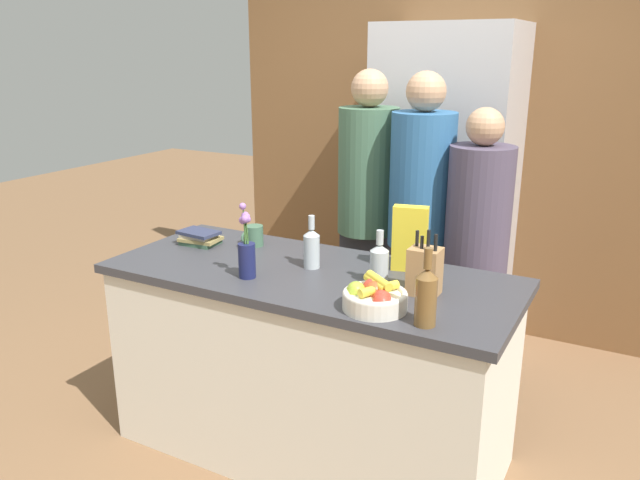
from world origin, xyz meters
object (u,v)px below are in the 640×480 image
Objects in this scene: person_in_blue at (420,218)px; bottle_vinegar at (426,295)px; fruit_bowl at (375,297)px; person_in_red_tee at (476,246)px; bottle_wine at (379,263)px; person_at_sink at (367,207)px; refrigerator at (444,190)px; knife_block at (425,271)px; coffee_mug at (254,236)px; cereal_box at (410,239)px; book_stack at (200,237)px; flower_vase at (247,252)px; bottle_oil at (312,247)px.

bottle_vinegar is at bearing -70.78° from person_in_blue.
person_in_red_tee reaches higher than fruit_bowl.
person_at_sink is at bearing 117.17° from bottle_wine.
refrigerator is 1.55m from knife_block.
fruit_bowl is 0.96m from coffee_mug.
person_in_blue is 1.10× the size of person_in_red_tee.
refrigerator reaches higher than knife_block.
book_stack is (-1.06, -0.14, -0.11)m from cereal_box.
flower_vase is 1.08m from person_in_blue.
fruit_bowl is 1.17× the size of book_stack.
flower_vase is 0.45m from coffee_mug.
bottle_vinegar is at bearing -11.17° from fruit_bowl.
coffee_mug is at bearing 155.38° from bottle_vinegar.
cereal_box is at bearing 95.13° from fruit_bowl.
bottle_oil is (-0.15, -1.43, 0.00)m from refrigerator.
bottle_oil is 0.14× the size of person_in_blue.
cereal_box reaches higher than bottle_oil.
refrigerator is 1.40m from coffee_mug.
book_stack is (-1.10, 0.34, -0.02)m from fruit_bowl.
person_in_red_tee is at bearing 95.23° from bottle_vinegar.
flower_vase is 1.15× the size of bottle_vinegar.
coffee_mug is at bearing 165.96° from bottle_wine.
flower_vase is 0.71m from cereal_box.
bottle_oil is (-0.55, 0.06, -0.00)m from knife_block.
refrigerator is 7.30× the size of knife_block.
flower_vase is 0.56m from bottle_wine.
refrigerator is 1.75m from fruit_bowl.
refrigerator is at bearing 78.71° from flower_vase.
refrigerator is 6.04× the size of flower_vase.
book_stack is (-0.25, -0.11, -0.02)m from coffee_mug.
fruit_bowl is at bearing -118.15° from person_in_red_tee.
person_at_sink is at bearing 97.49° from bottle_oil.
refrigerator reaches higher than cereal_box.
bottle_wine is at bearing -4.52° from book_stack.
cereal_box is 0.59m from person_in_red_tee.
book_stack is at bearing -172.41° from person_in_red_tee.
cereal_box is 0.58m from bottle_vinegar.
bottle_vinegar is (0.10, -0.28, 0.01)m from knife_block.
book_stack is (-0.48, 0.28, -0.08)m from flower_vase.
coffee_mug reaches higher than book_stack.
bottle_wine is 0.13× the size of person_at_sink.
refrigerator is 15.74× the size of coffee_mug.
knife_block is at bearing 64.71° from fruit_bowl.
person_at_sink is at bearing 125.99° from knife_block.
knife_block reaches higher than fruit_bowl.
fruit_bowl is at bearing -80.61° from refrigerator.
book_stack is 0.73× the size of bottle_vinegar.
person_at_sink reaches higher than bottle_wine.
person_in_blue is at bearing 38.74° from book_stack.
knife_block is 1.17× the size of bottle_wine.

